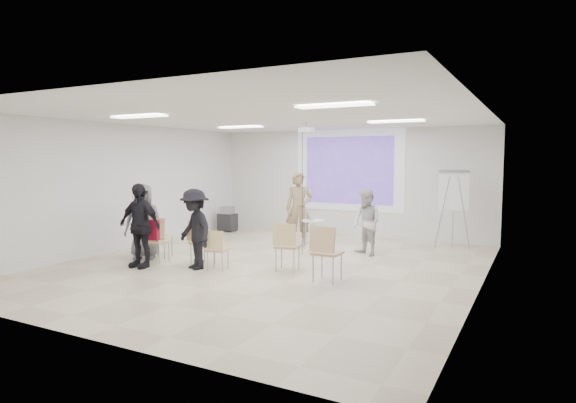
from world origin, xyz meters
The scene contains 30 objects.
floor centered at (0.00, 0.00, -0.05)m, with size 8.00×9.00×0.10m, color beige.
ceiling centered at (0.00, 0.00, 3.05)m, with size 8.00×9.00×0.10m, color white.
wall_back centered at (0.00, 4.55, 1.50)m, with size 8.00×0.10×3.00m, color silver.
wall_left centered at (-4.05, 0.00, 1.50)m, with size 0.10×9.00×3.00m, color silver.
wall_right centered at (4.05, 0.00, 1.50)m, with size 0.10×9.00×3.00m, color silver.
projection_halo centered at (0.00, 4.49, 1.85)m, with size 3.20×0.01×2.30m, color silver.
projection_image centered at (0.00, 4.47, 1.85)m, with size 2.60×0.01×1.90m, color #5A36BA.
pedestal_table centered at (-0.06, 2.24, 0.39)m, with size 0.57×0.57×0.70m.
player_left centered at (-0.50, 2.33, 1.05)m, with size 0.76×0.52×2.09m, color #997F5E.
player_right centered at (1.40, 1.93, 0.83)m, with size 0.80×0.64×1.65m, color silver.
controller_left centered at (-0.32, 2.58, 1.38)m, with size 0.04×0.12×0.04m, color white.
controller_right centered at (1.22, 2.18, 1.11)m, with size 0.04×0.11×0.04m, color white.
chair_far_left centered at (-2.52, -0.47, 0.53)m, with size 0.51×0.53×0.90m.
chair_left_mid centered at (-2.25, -0.87, 0.49)m, with size 0.41×0.44×0.84m.
chair_left_inner centered at (-1.29, -0.62, 0.54)m, with size 0.53×0.56×0.91m.
chair_center centered at (-0.69, -0.88, 0.47)m, with size 0.45×0.48×0.80m.
chair_right_inner centered at (0.54, -0.29, 0.56)m, with size 0.52×0.55×0.95m.
chair_right_far centered at (1.52, -0.68, 0.59)m, with size 0.47×0.51×1.00m.
red_jacket centered at (-2.25, -1.02, 0.72)m, with size 0.43×0.10×0.41m, color maroon.
laptop centered at (-1.27, -0.53, 0.49)m, with size 0.33×0.24×0.03m, color black.
audience_left centered at (-2.23, -1.33, 0.97)m, with size 1.13×0.68×1.94m, color black.
audience_mid centered at (-1.16, -0.93, 0.90)m, with size 1.16×0.64×1.80m, color black.
audience_outer centered at (-2.78, -0.66, 0.91)m, with size 0.89×0.59×1.83m, color slate.
flipchart_easel centered at (2.99, 3.63, 1.40)m, with size 0.82×0.63×1.91m.
av_cart centered at (-3.47, 3.48, 0.34)m, with size 0.50×0.40×0.75m.
ceiling_projector centered at (0.10, 1.49, 2.69)m, with size 0.30×0.25×3.00m.
fluor_panel_nw centered at (-2.00, 2.00, 2.97)m, with size 1.20×0.30×0.02m, color white.
fluor_panel_ne centered at (2.00, 2.00, 2.97)m, with size 1.20×0.30×0.02m, color white.
fluor_panel_sw centered at (-2.00, -1.50, 2.97)m, with size 1.20×0.30×0.02m, color white.
fluor_panel_se centered at (2.00, -1.50, 2.97)m, with size 1.20×0.30×0.02m, color white.
Camera 1 is at (4.82, -8.36, 2.17)m, focal length 30.00 mm.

